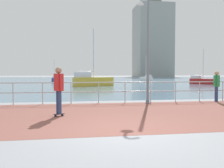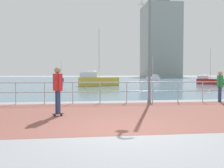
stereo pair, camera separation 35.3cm
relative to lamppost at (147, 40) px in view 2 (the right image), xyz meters
The scene contains 12 objects.
ground 34.82m from the lamppost, 93.82° to the left, with size 220.00×220.00×0.00m, color gray.
brick_paving 4.76m from the lamppost, 130.89° to the right, with size 28.00×6.70×0.01m, color brown.
harbor_water 45.85m from the lamppost, 92.90° to the left, with size 180.00×88.00×0.00m, color slate.
waterfront_railing 3.43m from the lamppost, 163.64° to the left, with size 25.25×0.06×1.11m.
lamppost is the anchor object (origin of this frame).
skateboarder 5.48m from the lamppost, 144.49° to the right, with size 0.41×0.53×1.77m.
bystander 4.66m from the lamppost, ahead, with size 0.33×0.55×1.67m.
sailboat_blue 37.44m from the lamppost, 73.00° to the left, with size 1.80×3.78×5.10m.
sailboat_yellow 36.33m from the lamppost, 101.35° to the left, with size 1.07×3.02×4.18m.
sailboat_ivory 25.45m from the lamppost, 54.73° to the left, with size 3.02×3.52×5.01m.
sailboat_white 18.13m from the lamppost, 94.17° to the left, with size 5.10×3.49×6.91m.
tower_steel 101.32m from the lamppost, 71.48° to the left, with size 15.28×14.76×33.82m.
Camera 2 is at (-0.93, -6.52, 1.55)m, focal length 39.32 mm.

